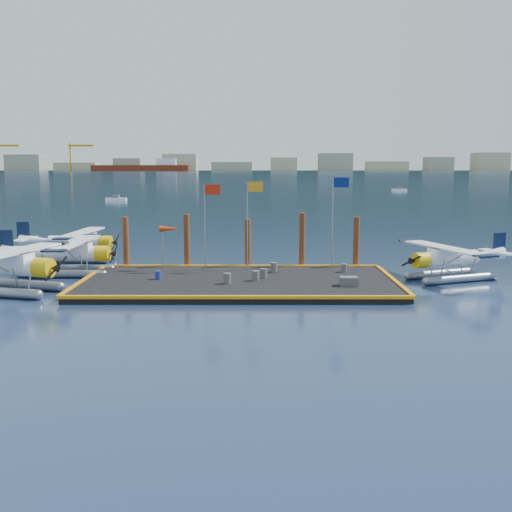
{
  "coord_description": "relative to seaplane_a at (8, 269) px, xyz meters",
  "views": [
    {
      "loc": [
        1.18,
        -36.23,
        7.69
      ],
      "look_at": [
        1.11,
        2.0,
        1.64
      ],
      "focal_mm": 40.0,
      "sensor_mm": 36.0,
      "label": 1
    }
  ],
  "objects": [
    {
      "name": "ground",
      "position": [
        13.95,
        2.2,
        -1.51
      ],
      "size": [
        4000.0,
        4000.0,
        0.0
      ],
      "primitive_type": "plane",
      "color": "navy",
      "rests_on": "ground"
    },
    {
      "name": "dock",
      "position": [
        13.95,
        2.2,
        -1.31
      ],
      "size": [
        20.0,
        10.0,
        0.4
      ],
      "primitive_type": "cube",
      "color": "black",
      "rests_on": "ground"
    },
    {
      "name": "dock_bumpers",
      "position": [
        13.95,
        2.2,
        -1.02
      ],
      "size": [
        20.25,
        10.25,
        0.18
      ],
      "primitive_type": null,
      "color": "orange",
      "rests_on": "dock"
    },
    {
      "name": "far_backdrop",
      "position": [
        253.86,
        1739.72,
        7.93
      ],
      "size": [
        3050.0,
        2050.0,
        810.0
      ],
      "color": "black",
      "rests_on": "ground"
    },
    {
      "name": "seaplane_a",
      "position": [
        0.0,
        0.0,
        0.0
      ],
      "size": [
        9.06,
        9.79,
        3.48
      ],
      "rotation": [
        0.0,
        0.0,
        -1.82
      ],
      "color": "gray",
      "rests_on": "ground"
    },
    {
      "name": "seaplane_b",
      "position": [
        1.91,
        5.84,
        -0.11
      ],
      "size": [
        8.22,
        9.05,
        3.23
      ],
      "rotation": [
        0.0,
        0.0,
        -1.59
      ],
      "color": "gray",
      "rests_on": "ground"
    },
    {
      "name": "seaplane_c",
      "position": [
        0.55,
        11.95,
        -0.12
      ],
      "size": [
        8.16,
        8.99,
        3.2
      ],
      "rotation": [
        0.0,
        0.0,
        -1.62
      ],
      "color": "gray",
      "rests_on": "ground"
    },
    {
      "name": "seaplane_d",
      "position": [
        28.06,
        4.06,
        -0.17
      ],
      "size": [
        8.03,
        8.52,
        3.08
      ],
      "rotation": [
        0.0,
        0.0,
        1.93
      ],
      "color": "gray",
      "rests_on": "ground"
    },
    {
      "name": "drum_0",
      "position": [
        8.7,
        2.35,
        -0.84
      ],
      "size": [
        0.39,
        0.39,
        0.56
      ],
      "primitive_type": "cylinder",
      "color": "navy",
      "rests_on": "dock"
    },
    {
      "name": "drum_1",
      "position": [
        15.05,
        1.9,
        -0.8
      ],
      "size": [
        0.45,
        0.45,
        0.64
      ],
      "primitive_type": "cylinder",
      "color": "#4F4F54",
      "rests_on": "dock"
    },
    {
      "name": "drum_2",
      "position": [
        15.57,
        2.69,
        -0.8
      ],
      "size": [
        0.45,
        0.45,
        0.64
      ],
      "primitive_type": "cylinder",
      "color": "#4F4F54",
      "rests_on": "dock"
    },
    {
      "name": "drum_3",
      "position": [
        13.27,
        0.93,
        -0.78
      ],
      "size": [
        0.47,
        0.47,
        0.66
      ],
      "primitive_type": "cylinder",
      "color": "#4F4F54",
      "rests_on": "dock"
    },
    {
      "name": "drum_4",
      "position": [
        21.18,
        4.88,
        -0.82
      ],
      "size": [
        0.41,
        0.41,
        0.58
      ],
      "primitive_type": "cylinder",
      "color": "#4F4F54",
      "rests_on": "dock"
    },
    {
      "name": "drum_5",
      "position": [
        16.3,
        4.99,
        -0.79
      ],
      "size": [
        0.46,
        0.46,
        0.65
      ],
      "primitive_type": "cylinder",
      "color": "#4F4F54",
      "rests_on": "dock"
    },
    {
      "name": "crate",
      "position": [
        20.77,
        0.36,
        -0.84
      ],
      "size": [
        1.09,
        0.73,
        0.55
      ],
      "primitive_type": "cube",
      "color": "#4F4F54",
      "rests_on": "dock"
    },
    {
      "name": "flagpole_red",
      "position": [
        11.66,
        6.0,
        2.88
      ],
      "size": [
        1.14,
        0.08,
        6.0
      ],
      "color": "gray",
      "rests_on": "dock"
    },
    {
      "name": "flagpole_yellow",
      "position": [
        14.65,
        6.0,
        3.0
      ],
      "size": [
        1.14,
        0.08,
        6.2
      ],
      "color": "gray",
      "rests_on": "dock"
    },
    {
      "name": "flagpole_blue",
      "position": [
        20.65,
        6.0,
        3.17
      ],
      "size": [
        1.14,
        0.08,
        6.5
      ],
      "color": "gray",
      "rests_on": "dock"
    },
    {
      "name": "windsock",
      "position": [
        8.93,
        6.0,
        1.71
      ],
      "size": [
        1.4,
        0.44,
        3.12
      ],
      "color": "gray",
      "rests_on": "dock"
    },
    {
      "name": "piling_0",
      "position": [
        5.45,
        7.6,
        0.49
      ],
      "size": [
        0.44,
        0.44,
        4.0
      ],
      "primitive_type": "cylinder",
      "color": "#492A14",
      "rests_on": "ground"
    },
    {
      "name": "piling_1",
      "position": [
        9.95,
        7.6,
        0.59
      ],
      "size": [
        0.44,
        0.44,
        4.2
      ],
      "primitive_type": "cylinder",
      "color": "#492A14",
      "rests_on": "ground"
    },
    {
      "name": "piling_2",
      "position": [
        14.45,
        7.6,
        0.39
      ],
      "size": [
        0.44,
        0.44,
        3.8
      ],
      "primitive_type": "cylinder",
      "color": "#492A14",
      "rests_on": "ground"
    },
    {
      "name": "piling_3",
      "position": [
        18.45,
        7.6,
        0.64
      ],
      "size": [
        0.44,
        0.44,
        4.3
      ],
      "primitive_type": "cylinder",
      "color": "#492A14",
      "rests_on": "ground"
    },
    {
      "name": "piling_4",
      "position": [
        22.45,
        7.6,
        0.49
      ],
      "size": [
        0.44,
        0.44,
        4.0
      ],
      "primitive_type": "cylinder",
      "color": "#492A14",
      "rests_on": "ground"
    }
  ]
}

